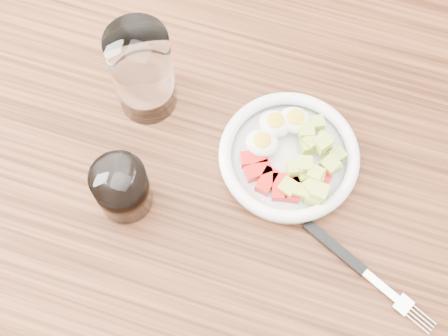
{
  "coord_description": "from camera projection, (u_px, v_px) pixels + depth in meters",
  "views": [
    {
      "loc": [
        0.09,
        -0.31,
        1.62
      ],
      "look_at": [
        -0.01,
        0.01,
        0.8
      ],
      "focal_mm": 50.0,
      "sensor_mm": 36.0,
      "label": 1
    }
  ],
  "objects": [
    {
      "name": "fork",
      "position": [
        351.0,
        261.0,
        0.86
      ],
      "size": [
        0.21,
        0.11,
        0.01
      ],
      "color": "black",
      "rests_on": "dining_table"
    },
    {
      "name": "water_glass",
      "position": [
        143.0,
        72.0,
        0.89
      ],
      "size": [
        0.09,
        0.09,
        0.16
      ],
      "primitive_type": "cylinder",
      "color": "white",
      "rests_on": "dining_table"
    },
    {
      "name": "coffee_glass",
      "position": [
        122.0,
        189.0,
        0.86
      ],
      "size": [
        0.08,
        0.08,
        0.09
      ],
      "color": "white",
      "rests_on": "dining_table"
    },
    {
      "name": "ground",
      "position": [
        226.0,
        288.0,
        1.63
      ],
      "size": [
        4.0,
        4.0,
        0.0
      ],
      "primitive_type": "plane",
      "color": "brown",
      "rests_on": "ground"
    },
    {
      "name": "dining_table",
      "position": [
        228.0,
        206.0,
        1.01
      ],
      "size": [
        1.5,
        0.9,
        0.77
      ],
      "color": "brown",
      "rests_on": "ground"
    },
    {
      "name": "bowl",
      "position": [
        290.0,
        155.0,
        0.91
      ],
      "size": [
        0.21,
        0.21,
        0.05
      ],
      "color": "white",
      "rests_on": "dining_table"
    }
  ]
}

